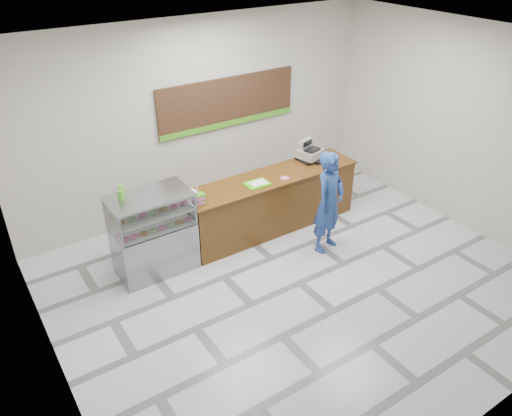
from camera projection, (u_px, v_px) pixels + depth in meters
floor at (300, 283)px, 7.64m from camera, size 7.00×7.00×0.00m
back_wall at (201, 118)px, 8.92m from camera, size 7.00×0.00×7.00m
ceiling at (313, 49)px, 5.88m from camera, size 7.00×7.00×0.00m
sales_counter at (272, 202)px, 8.76m from camera, size 3.26×0.76×1.03m
display_case at (153, 233)px, 7.61m from camera, size 1.22×0.72×1.33m
menu_board at (228, 103)px, 9.06m from camera, size 2.80×0.06×0.90m
cash_register at (309, 153)px, 9.01m from camera, size 0.47×0.48×0.36m
card_terminal at (317, 162)px, 8.95m from camera, size 0.10×0.18×0.04m
serving_tray at (257, 184)px, 8.23m from camera, size 0.41×0.30×0.02m
napkin_box at (191, 195)px, 7.80m from camera, size 0.18×0.18×0.13m
straw_cup at (198, 197)px, 7.75m from camera, size 0.08×0.08×0.12m
promo_box at (198, 199)px, 7.62m from camera, size 0.20×0.14×0.18m
donut_decal at (285, 178)px, 8.43m from camera, size 0.16×0.16×0.00m
green_cup_left at (121, 195)px, 7.14m from camera, size 0.09×0.09×0.15m
green_cup_right at (121, 191)px, 7.26m from camera, size 0.09×0.09×0.14m
customer at (329, 202)px, 8.04m from camera, size 0.73×0.59×1.74m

